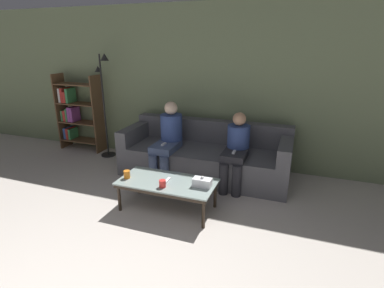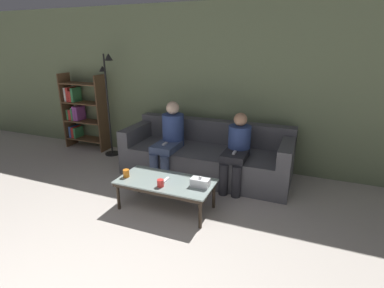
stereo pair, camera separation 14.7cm
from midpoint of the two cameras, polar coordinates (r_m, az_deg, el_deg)
name	(u,v)px [view 2 (the right image)]	position (r m, az deg, el deg)	size (l,w,h in m)	color
wall_back	(219,88)	(4.97, 6.05, 10.64)	(12.00, 0.06, 2.60)	#707F5B
couch	(207,156)	(4.71, 3.72, -2.35)	(2.57, 0.95, 0.81)	#515156
coffee_table	(166,183)	(3.73, -3.86, -7.52)	(1.19, 0.58, 0.38)	#8C9E99
cup_near_left	(160,183)	(3.55, -4.84, -7.44)	(0.08, 0.08, 0.09)	red
cup_near_right	(126,173)	(3.85, -11.35, -5.51)	(0.08, 0.08, 0.10)	orange
tissue_box	(200,182)	(3.54, 2.76, -7.33)	(0.22, 0.12, 0.13)	white
game_remote	(166,180)	(3.71, -3.88, -6.84)	(0.04, 0.15, 0.02)	white
bookshelf	(81,111)	(6.21, -19.82, 5.85)	(0.87, 0.32, 1.44)	brown
standing_lamp	(108,95)	(5.53, -14.95, 9.07)	(0.31, 0.26, 1.83)	black
seated_person_left_end	(170,137)	(4.60, -3.32, 1.33)	(0.34, 0.72, 1.15)	#47567A
seated_person_mid_left	(237,149)	(4.28, 9.53, -0.86)	(0.32, 0.67, 1.06)	#28282D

